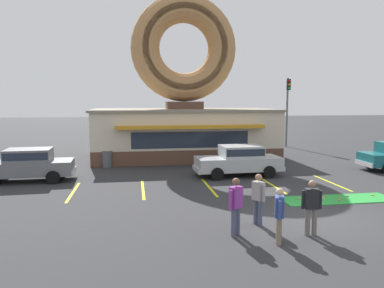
{
  "coord_description": "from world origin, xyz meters",
  "views": [
    {
      "loc": [
        -5.91,
        -11.43,
        3.95
      ],
      "look_at": [
        -3.36,
        5.0,
        2.0
      ],
      "focal_mm": 35.0,
      "sensor_mm": 36.0,
      "label": 1
    }
  ],
  "objects": [
    {
      "name": "mini_donut_far_centre",
      "position": [
        1.14,
        2.66,
        0.05
      ],
      "size": [
        0.13,
        0.13,
        0.04
      ],
      "primitive_type": "torus",
      "color": "brown",
      "rests_on": "putting_mat"
    },
    {
      "name": "pedestrian_blue_sweater_man",
      "position": [
        -3.03,
        -1.18,
        0.96
      ],
      "size": [
        0.48,
        0.43,
        1.73
      ],
      "color": "#474C66",
      "rests_on": "ground"
    },
    {
      "name": "car_silver",
      "position": [
        -0.5,
        7.29,
        0.87
      ],
      "size": [
        4.62,
        2.11,
        1.6
      ],
      "color": "#B2B5BA",
      "rests_on": "ground"
    },
    {
      "name": "mini_donut_mid_left",
      "position": [
        2.68,
        2.4,
        0.05
      ],
      "size": [
        0.13,
        0.13,
        0.04
      ],
      "primitive_type": "torus",
      "color": "#D8667F",
      "rests_on": "putting_mat"
    },
    {
      "name": "parking_stripe_left",
      "position": [
        -5.57,
        5.0,
        0.0
      ],
      "size": [
        0.12,
        3.6,
        0.01
      ],
      "primitive_type": "cube",
      "color": "yellow",
      "rests_on": "ground"
    },
    {
      "name": "pedestrian_leather_jacket_man",
      "position": [
        -2.01,
        -1.94,
        0.86
      ],
      "size": [
        0.35,
        0.57,
        1.57
      ],
      "color": "#7F7056",
      "rests_on": "ground"
    },
    {
      "name": "mini_donut_near_left",
      "position": [
        1.69,
        2.45,
        0.05
      ],
      "size": [
        0.13,
        0.13,
        0.04
      ],
      "primitive_type": "torus",
      "color": "#A5724C",
      "rests_on": "putting_mat"
    },
    {
      "name": "parking_stripe_mid_left",
      "position": [
        -2.57,
        5.0,
        0.0
      ],
      "size": [
        0.12,
        3.6,
        0.01
      ],
      "primitive_type": "cube",
      "color": "yellow",
      "rests_on": "ground"
    },
    {
      "name": "mini_donut_far_left",
      "position": [
        1.5,
        2.26,
        0.05
      ],
      "size": [
        0.13,
        0.13,
        0.04
      ],
      "primitive_type": "torus",
      "color": "#E5C666",
      "rests_on": "putting_mat"
    },
    {
      "name": "parking_stripe_far_left",
      "position": [
        -8.57,
        5.0,
        0.0
      ],
      "size": [
        0.12,
        3.6,
        0.01
      ],
      "primitive_type": "cube",
      "color": "yellow",
      "rests_on": "ground"
    },
    {
      "name": "golf_ball",
      "position": [
        1.53,
        2.12,
        0.05
      ],
      "size": [
        0.04,
        0.04,
        0.04
      ],
      "primitive_type": "sphere",
      "color": "white",
      "rests_on": "putting_mat"
    },
    {
      "name": "pedestrian_clipboard_woman",
      "position": [
        -2.06,
        -0.33,
        0.91
      ],
      "size": [
        0.37,
        0.56,
        1.64
      ],
      "color": "#474C66",
      "rests_on": "ground"
    },
    {
      "name": "trash_bin",
      "position": [
        -7.51,
        10.97,
        0.5
      ],
      "size": [
        0.57,
        0.57,
        0.97
      ],
      "color": "#51565B",
      "rests_on": "ground"
    },
    {
      "name": "traffic_light_pole",
      "position": [
        6.9,
        18.59,
        3.71
      ],
      "size": [
        0.28,
        0.47,
        5.8
      ],
      "color": "#595B60",
      "rests_on": "ground"
    },
    {
      "name": "ground_plane",
      "position": [
        0.0,
        0.0,
        0.0
      ],
      "size": [
        160.0,
        160.0,
        0.0
      ],
      "primitive_type": "plane",
      "color": "#2D2D30"
    },
    {
      "name": "car_grey",
      "position": [
        -11.11,
        7.59,
        0.87
      ],
      "size": [
        4.64,
        2.15,
        1.6
      ],
      "color": "slate",
      "rests_on": "ground"
    },
    {
      "name": "pedestrian_hooded_kid",
      "position": [
        -0.83,
        -1.47,
        0.91
      ],
      "size": [
        0.59,
        0.31,
        1.64
      ],
      "color": "slate",
      "rests_on": "ground"
    },
    {
      "name": "mini_donut_mid_centre",
      "position": [
        3.79,
        2.36,
        0.05
      ],
      "size": [
        0.13,
        0.13,
        0.04
      ],
      "primitive_type": "torus",
      "color": "#D17F47",
      "rests_on": "putting_mat"
    },
    {
      "name": "donut_shop_building",
      "position": [
        -2.51,
        13.94,
        3.74
      ],
      "size": [
        12.3,
        6.75,
        10.96
      ],
      "color": "brown",
      "rests_on": "ground"
    },
    {
      "name": "parking_stripe_centre",
      "position": [
        0.43,
        5.0,
        0.0
      ],
      "size": [
        0.12,
        3.6,
        0.01
      ],
      "primitive_type": "cube",
      "color": "yellow",
      "rests_on": "ground"
    },
    {
      "name": "mini_donut_extra",
      "position": [
        2.02,
        1.8,
        0.05
      ],
      "size": [
        0.13,
        0.13,
        0.04
      ],
      "primitive_type": "torus",
      "color": "#A5724C",
      "rests_on": "putting_mat"
    },
    {
      "name": "parking_stripe_mid_right",
      "position": [
        3.43,
        5.0,
        0.0
      ],
      "size": [
        0.12,
        3.6,
        0.01
      ],
      "primitive_type": "cube",
      "color": "yellow",
      "rests_on": "ground"
    },
    {
      "name": "mini_donut_mid_right",
      "position": [
        1.34,
        2.18,
        0.05
      ],
      "size": [
        0.13,
        0.13,
        0.04
      ],
      "primitive_type": "torus",
      "color": "#E5C666",
      "rests_on": "putting_mat"
    },
    {
      "name": "mini_donut_far_right",
      "position": [
        0.55,
        2.3,
        0.05
      ],
      "size": [
        0.13,
        0.13,
        0.04
      ],
      "primitive_type": "torus",
      "color": "#D17F47",
      "rests_on": "putting_mat"
    },
    {
      "name": "putting_mat",
      "position": [
        2.08,
        2.09,
        0.01
      ],
      "size": [
        4.52,
        1.39,
        0.03
      ],
      "primitive_type": "cube",
      "color": "green",
      "rests_on": "ground"
    },
    {
      "name": "mini_donut_near_right",
      "position": [
        2.19,
        2.11,
        0.05
      ],
      "size": [
        0.13,
        0.13,
        0.04
      ],
      "primitive_type": "torus",
      "color": "#D17F47",
      "rests_on": "putting_mat"
    }
  ]
}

